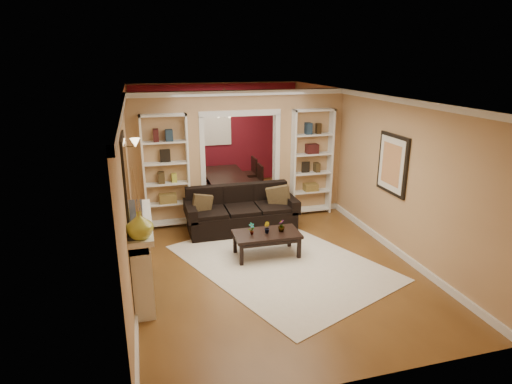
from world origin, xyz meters
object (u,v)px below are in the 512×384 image
object	(u,v)px
sofa	(241,210)
bookshelf_right	(311,162)
coffee_table	(267,244)
fireplace	(143,256)
dining_table	(226,185)
bookshelf_left	(166,172)

from	to	relation	value
sofa	bookshelf_right	size ratio (longest dim) A/B	0.96
sofa	coffee_table	distance (m)	1.30
fireplace	dining_table	xyz separation A→B (m)	(2.06, 4.11, -0.28)
bookshelf_right	dining_table	distance (m)	2.39
coffee_table	fireplace	xyz separation A→B (m)	(-2.08, -0.68, 0.36)
fireplace	dining_table	bearing A→B (deg)	63.36
coffee_table	dining_table	size ratio (longest dim) A/B	0.66
dining_table	sofa	bearing A→B (deg)	176.43
bookshelf_right	fireplace	xyz separation A→B (m)	(-3.64, -2.53, -0.57)
sofa	coffee_table	world-z (taller)	sofa
coffee_table	bookshelf_left	distance (m)	2.58
coffee_table	bookshelf_left	bearing A→B (deg)	130.69
coffee_table	bookshelf_left	xyz separation A→B (m)	(-1.54, 1.85, 0.93)
fireplace	dining_table	world-z (taller)	fireplace
sofa	bookshelf_right	world-z (taller)	bookshelf_right
bookshelf_right	sofa	bearing A→B (deg)	-161.30
bookshelf_right	fireplace	bearing A→B (deg)	-145.20
fireplace	dining_table	distance (m)	4.61
sofa	bookshelf_left	xyz separation A→B (m)	(-1.39, 0.58, 0.72)
fireplace	bookshelf_left	bearing A→B (deg)	77.95
sofa	fireplace	xyz separation A→B (m)	(-1.93, -1.95, 0.15)
bookshelf_left	bookshelf_right	size ratio (longest dim) A/B	1.00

